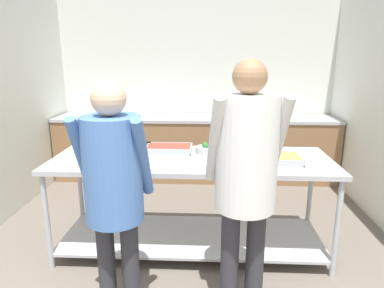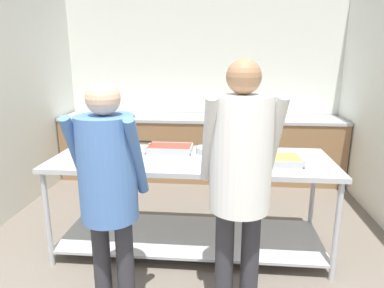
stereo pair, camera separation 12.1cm
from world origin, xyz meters
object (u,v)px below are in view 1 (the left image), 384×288
Objects in this scene: serving_tray_vegetables at (278,159)px; water_bottle at (217,109)px; serving_tray_roast at (169,149)px; sauce_pan at (119,145)px; guest_serving_left at (246,167)px; plate_stack at (238,164)px; broccoli_bowl at (207,149)px; guest_serving_right at (114,181)px.

water_bottle reaches higher than serving_tray_vegetables.
water_bottle is (0.47, 1.75, 0.11)m from serving_tray_roast.
guest_serving_left reaches higher than sauce_pan.
serving_tray_vegetables is 0.22× the size of guest_serving_left.
serving_tray_vegetables is (0.34, 0.12, 0.01)m from plate_stack.
serving_tray_roast is 0.99m from serving_tray_vegetables.
water_bottle reaches higher than sauce_pan.
water_bottle is at bearing 86.00° from broccoli_bowl.
sauce_pan is 0.47m from serving_tray_roast.
guest_serving_right is (-0.83, -0.67, 0.09)m from plate_stack.
plate_stack is (0.26, -0.37, -0.02)m from broccoli_bowl.
serving_tray_roast and serving_tray_vegetables have the same top height.
water_bottle is (0.70, 2.82, 0.03)m from guest_serving_right.
plate_stack is 0.62m from guest_serving_left.
guest_serving_right is (-0.23, -1.07, 0.08)m from serving_tray_roast.
serving_tray_roast is at bearing -105.14° from water_bottle.
guest_serving_left reaches higher than broccoli_bowl.
broccoli_bowl is at bearing 61.14° from guest_serving_right.
water_bottle is at bearing 93.51° from plate_stack.
broccoli_bowl is 0.81× the size of water_bottle.
plate_stack is (1.08, -0.41, -0.03)m from sauce_pan.
sauce_pan is 1.11m from guest_serving_right.
sauce_pan reaches higher than serving_tray_roast.
guest_serving_left is (1.08, -1.00, 0.13)m from sauce_pan.
serving_tray_roast is at bearing 121.29° from guest_serving_left.
guest_serving_right reaches higher than sauce_pan.
guest_serving_right is at bearing -77.18° from sauce_pan.
sauce_pan reaches higher than plate_stack.
plate_stack is 0.37m from serving_tray_vegetables.
guest_serving_left is (-0.00, -0.59, 0.17)m from plate_stack.
guest_serving_left is at bearing -58.71° from serving_tray_roast.
plate_stack is 0.14× the size of guest_serving_left.
guest_serving_right reaches higher than water_bottle.
sauce_pan is 1.98m from water_bottle.
guest_serving_right is (-1.18, -0.79, 0.08)m from serving_tray_vegetables.
broccoli_bowl is (0.82, -0.04, -0.02)m from sauce_pan.
guest_serving_left is (0.60, -0.99, 0.16)m from serving_tray_roast.
guest_serving_left is at bearing -75.24° from broccoli_bowl.
guest_serving_left reaches higher than serving_tray_roast.
plate_stack is 2.15m from water_bottle.
serving_tray_vegetables is at bearing 64.17° from guest_serving_left.
guest_serving_right is (-0.57, -1.04, 0.07)m from broccoli_bowl.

